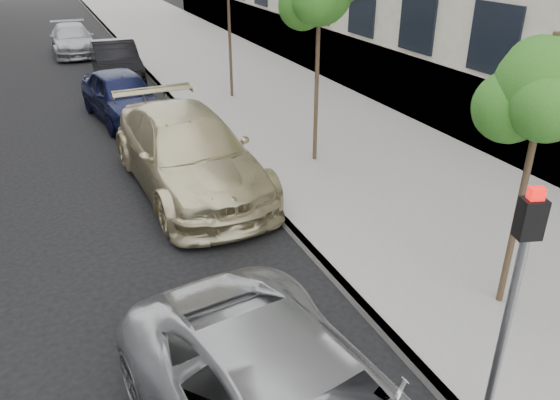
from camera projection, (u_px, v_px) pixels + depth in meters
sidewalk at (192, 48)px, 27.56m from camera, size 6.40×72.00×0.14m
curb at (129, 53)px, 26.44m from camera, size 0.15×72.00×0.14m
tree_near at (547, 87)px, 7.13m from camera, size 1.67×1.47×4.23m
signal_pole at (515, 288)px, 5.64m from camera, size 0.28×0.24×3.06m
suv at (188, 152)px, 12.32m from camera, size 2.77×6.18×1.76m
sedan_blue at (122, 95)px, 17.02m from camera, size 2.39×4.71×1.54m
sedan_black at (116, 62)px, 21.47m from camera, size 1.72×4.66×1.52m
sedan_rear at (73, 40)px, 26.24m from camera, size 1.93×4.75×1.38m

